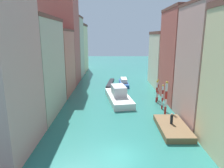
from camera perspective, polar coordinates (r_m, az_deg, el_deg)
ground_plane at (r=44.36m, az=0.79°, el=-1.99°), size 154.00×154.00×0.00m
building_left_1 at (r=32.81m, az=-21.97°, el=4.51°), size 7.87×11.95×14.52m
building_left_2 at (r=43.61m, az=-16.49°, el=5.95°), size 7.87×10.28×13.05m
building_left_3 at (r=52.21m, az=-14.02°, el=12.07°), size 7.87×8.20×21.79m
building_left_4 at (r=60.48m, az=-12.04°, el=10.08°), size 7.87×7.74×17.07m
building_left_5 at (r=69.77m, az=-10.47°, el=9.92°), size 7.87×11.05×15.50m
building_right_1 at (r=30.43m, az=26.73°, el=4.89°), size 7.87×8.87×16.06m
building_right_2 at (r=39.31m, az=20.38°, el=7.51°), size 7.87×10.13×16.61m
building_right_3 at (r=50.08m, az=15.76°, el=6.73°), size 7.87×11.56×12.74m
waterfront_dock at (r=27.65m, az=16.63°, el=-11.61°), size 3.50×7.05×0.73m
person_on_dock at (r=27.54m, az=16.41°, el=-9.39°), size 0.36×0.36×1.41m
mooring_pole_0 at (r=31.94m, az=14.95°, el=-3.68°), size 0.37×0.37×5.21m
mooring_pole_1 at (r=34.18m, az=14.00°, el=-3.46°), size 0.29×0.29×4.13m
mooring_pole_2 at (r=37.41m, az=12.49°, el=-2.00°), size 0.35×0.35×4.00m
mooring_pole_3 at (r=38.50m, az=12.71°, el=-1.57°), size 0.35×0.35×4.00m
vaporetto_white at (r=37.59m, az=1.86°, el=-3.35°), size 5.24×11.19×2.88m
gondola_black at (r=51.20m, az=-0.47°, el=0.33°), size 2.15×9.38×0.36m
motorboat_0 at (r=49.74m, az=3.34°, el=0.44°), size 2.13×7.31×1.69m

